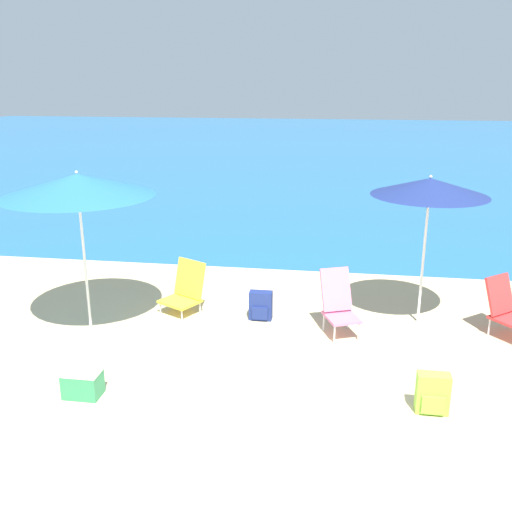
# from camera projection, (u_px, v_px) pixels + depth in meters

# --- Properties ---
(ground_plane) EXTENTS (60.00, 60.00, 0.00)m
(ground_plane) POSITION_uv_depth(u_px,v_px,m) (264.00, 431.00, 5.57)
(ground_plane) COLOR #D1BA89
(sea_water) EXTENTS (60.00, 40.00, 0.01)m
(sea_water) POSITION_uv_depth(u_px,v_px,m) (332.00, 146.00, 29.06)
(sea_water) COLOR #23669E
(sea_water) RESTS_ON ground
(beach_umbrella_blue) EXTENTS (1.98, 1.98, 2.17)m
(beach_umbrella_blue) POSITION_uv_depth(u_px,v_px,m) (78.00, 185.00, 7.31)
(beach_umbrella_blue) COLOR white
(beach_umbrella_blue) RESTS_ON ground
(beach_umbrella_navy) EXTENTS (1.55, 1.55, 2.08)m
(beach_umbrella_navy) POSITION_uv_depth(u_px,v_px,m) (430.00, 187.00, 7.50)
(beach_umbrella_navy) COLOR white
(beach_umbrella_navy) RESTS_ON ground
(beach_chair_pink) EXTENTS (0.60, 0.70, 0.85)m
(beach_chair_pink) POSITION_uv_depth(u_px,v_px,m) (338.00, 302.00, 7.62)
(beach_chair_pink) COLOR silver
(beach_chair_pink) RESTS_ON ground
(beach_chair_yellow) EXTENTS (0.70, 0.71, 0.75)m
(beach_chair_yellow) POSITION_uv_depth(u_px,v_px,m) (185.00, 289.00, 8.36)
(beach_chair_yellow) COLOR silver
(beach_chair_yellow) RESTS_ON ground
(beach_chair_red) EXTENTS (0.73, 0.76, 0.79)m
(beach_chair_red) POSITION_uv_depth(u_px,v_px,m) (507.00, 308.00, 7.55)
(beach_chair_red) COLOR silver
(beach_chair_red) RESTS_ON ground
(backpack_lime) EXTENTS (0.33, 0.19, 0.43)m
(backpack_lime) POSITION_uv_depth(u_px,v_px,m) (433.00, 394.00, 5.82)
(backpack_lime) COLOR #8ECC3D
(backpack_lime) RESTS_ON ground
(backpack_navy) EXTENTS (0.32, 0.20, 0.41)m
(backpack_navy) POSITION_uv_depth(u_px,v_px,m) (261.00, 306.00, 8.09)
(backpack_navy) COLOR navy
(backpack_navy) RESTS_ON ground
(cooler_box) EXTENTS (0.40, 0.27, 0.34)m
(cooler_box) POSITION_uv_depth(u_px,v_px,m) (82.00, 381.00, 6.14)
(cooler_box) COLOR #338C59
(cooler_box) RESTS_ON ground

